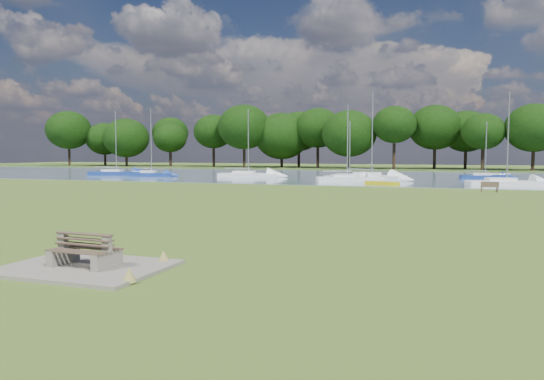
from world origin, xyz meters
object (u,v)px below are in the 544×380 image
(sailboat_4, at_px, (347,177))
(sailboat_7, at_px, (116,172))
(sailboat_2, at_px, (485,176))
(sailboat_6, at_px, (349,176))
(kayak, at_px, (382,183))
(bench_pair, at_px, (85,251))
(sailboat_5, at_px, (151,173))
(sailboat_0, at_px, (506,181))
(sailboat_1, at_px, (371,175))
(sailboat_9, at_px, (248,174))
(riverbank_bench, at_px, (490,187))

(sailboat_4, relative_size, sailboat_7, 0.95)
(sailboat_2, distance_m, sailboat_6, 15.80)
(sailboat_4, xyz_separation_m, sailboat_7, (-31.52, 4.47, -0.01))
(kayak, bearing_deg, sailboat_6, 145.55)
(bench_pair, xyz_separation_m, sailboat_5, (-27.02, 45.59, 0.03))
(sailboat_6, bearing_deg, sailboat_0, -1.27)
(sailboat_1, distance_m, sailboat_6, 2.53)
(sailboat_1, xyz_separation_m, sailboat_4, (-1.80, -4.45, -0.03))
(sailboat_9, bearing_deg, sailboat_5, -176.70)
(sailboat_0, bearing_deg, riverbank_bench, -119.74)
(bench_pair, relative_size, sailboat_1, 0.19)
(sailboat_0, bearing_deg, sailboat_5, 155.45)
(sailboat_2, distance_m, sailboat_4, 17.18)
(sailboat_9, bearing_deg, sailboat_1, -14.12)
(riverbank_bench, relative_size, sailboat_5, 0.17)
(sailboat_0, relative_size, sailboat_4, 1.05)
(bench_pair, bearing_deg, sailboat_0, 74.24)
(bench_pair, distance_m, sailboat_1, 47.04)
(riverbank_bench, xyz_separation_m, kayak, (-8.98, 5.35, -0.19))
(sailboat_0, height_order, sailboat_7, sailboat_0)
(sailboat_0, relative_size, sailboat_7, 1.00)
(sailboat_2, height_order, sailboat_9, sailboat_9)
(sailboat_6, bearing_deg, sailboat_9, -171.53)
(sailboat_4, xyz_separation_m, sailboat_5, (-25.23, 3.01, 0.01))
(sailboat_9, bearing_deg, sailboat_7, 174.41)
(bench_pair, relative_size, sailboat_9, 0.22)
(sailboat_0, distance_m, sailboat_6, 16.34)
(sailboat_5, xyz_separation_m, sailboat_9, (11.89, 2.69, -0.02))
(bench_pair, bearing_deg, sailboat_2, 79.78)
(sailboat_0, xyz_separation_m, sailboat_2, (-1.25, 13.04, -0.05))
(kayak, bearing_deg, sailboat_7, -169.86)
(sailboat_2, bearing_deg, bench_pair, -112.47)
(sailboat_0, height_order, sailboat_2, sailboat_0)
(sailboat_2, distance_m, sailboat_7, 45.56)
(bench_pair, xyz_separation_m, riverbank_bench, (11.45, 32.85, -0.07))
(sailboat_1, bearing_deg, sailboat_4, -89.44)
(sailboat_1, distance_m, sailboat_7, 33.32)
(riverbank_bench, xyz_separation_m, sailboat_7, (-44.75, 14.21, 0.09))
(kayak, height_order, sailboat_1, sailboat_1)
(sailboat_5, bearing_deg, sailboat_1, -12.50)
(sailboat_4, distance_m, sailboat_7, 31.83)
(riverbank_bench, bearing_deg, bench_pair, -115.42)
(bench_pair, xyz_separation_m, sailboat_6, (-2.17, 45.76, -0.03))
(sailboat_4, bearing_deg, sailboat_1, 43.06)
(riverbank_bench, distance_m, sailboat_0, 7.32)
(bench_pair, height_order, sailboat_2, sailboat_2)
(sailboat_2, relative_size, sailboat_7, 0.78)
(sailboat_6, bearing_deg, kayak, -39.03)
(kayak, height_order, sailboat_6, sailboat_6)
(sailboat_0, xyz_separation_m, sailboat_4, (-14.90, 2.61, 0.00))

